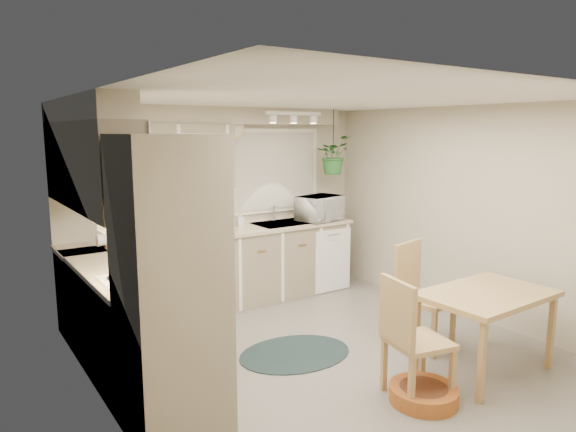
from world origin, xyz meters
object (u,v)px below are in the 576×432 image
at_px(braided_rug, 295,353).
at_px(microwave, 320,205).
at_px(dining_table, 484,331).
at_px(chair_back, 426,296).
at_px(chair_left, 419,338).
at_px(pet_bed, 423,394).

relative_size(braided_rug, microwave, 1.86).
bearing_deg(dining_table, microwave, 84.17).
bearing_deg(chair_back, microwave, -110.46).
height_order(chair_back, braided_rug, chair_back).
distance_m(chair_left, microwave, 3.02).
xyz_separation_m(braided_rug, pet_bed, (0.33, -1.30, 0.06)).
xyz_separation_m(chair_back, microwave, (0.30, 2.10, 0.63)).
relative_size(dining_table, braided_rug, 1.04).
bearing_deg(chair_left, dining_table, 101.29).
bearing_deg(microwave, chair_back, -112.45).
xyz_separation_m(chair_left, braided_rug, (-0.35, 1.21, -0.49)).
bearing_deg(braided_rug, microwave, 45.96).
relative_size(chair_left, chair_back, 0.96).
bearing_deg(chair_back, pet_bed, 28.26).
bearing_deg(pet_bed, dining_table, 4.78).
height_order(chair_left, pet_bed, chair_left).
distance_m(dining_table, chair_back, 0.66).
relative_size(chair_left, pet_bed, 1.84).
bearing_deg(braided_rug, pet_bed, -75.71).
relative_size(braided_rug, pet_bed, 2.06).
relative_size(dining_table, chair_left, 1.17).
bearing_deg(chair_back, chair_left, 25.23).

